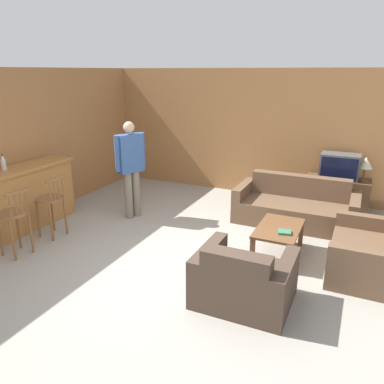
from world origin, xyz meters
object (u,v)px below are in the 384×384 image
at_px(couch_far, 296,207).
at_px(bottle, 3,163).
at_px(tv_unit, 336,194).
at_px(table_lamp, 366,163).
at_px(bar_chair_mid, 51,203).
at_px(armchair_near, 243,281).
at_px(coffee_table, 279,232).
at_px(tv, 340,166).
at_px(book_on_table, 285,232).
at_px(bar_chair_near, 14,218).
at_px(loveseat_right, 369,254).
at_px(person_by_window, 131,165).

height_order(couch_far, bottle, bottle).
height_order(tv_unit, table_lamp, table_lamp).
xyz_separation_m(bar_chair_mid, couch_far, (3.42, 2.22, -0.29)).
bearing_deg(table_lamp, couch_far, -135.79).
relative_size(bar_chair_mid, armchair_near, 0.94).
bearing_deg(coffee_table, tv, 75.99).
height_order(coffee_table, book_on_table, book_on_table).
xyz_separation_m(coffee_table, tv_unit, (0.58, 2.35, -0.06)).
distance_m(bar_chair_near, bottle, 1.09).
bearing_deg(tv, coffee_table, -104.01).
bearing_deg(bar_chair_near, tv, 44.24).
bearing_deg(coffee_table, tv_unit, 76.00).
bearing_deg(bar_chair_near, bottle, 143.36).
height_order(book_on_table, table_lamp, table_lamp).
xyz_separation_m(couch_far, book_on_table, (0.11, -1.54, 0.18)).
bearing_deg(table_lamp, loveseat_right, -85.70).
height_order(bar_chair_mid, couch_far, bar_chair_mid).
bearing_deg(bar_chair_mid, book_on_table, 10.94).
xyz_separation_m(couch_far, person_by_window, (-2.73, -0.97, 0.70)).
distance_m(book_on_table, table_lamp, 2.72).
bearing_deg(tv_unit, book_on_table, -100.62).
distance_m(bottle, person_by_window, 2.01).
height_order(armchair_near, coffee_table, armchair_near).
distance_m(couch_far, coffee_table, 1.37).
relative_size(bottle, person_by_window, 0.15).
bearing_deg(armchair_near, book_on_table, 79.45).
relative_size(couch_far, tv, 2.92).
distance_m(bar_chair_mid, armchair_near, 3.36).
relative_size(book_on_table, person_by_window, 0.12).
distance_m(armchair_near, bottle, 4.15).
relative_size(couch_far, table_lamp, 4.52).
bearing_deg(tv_unit, person_by_window, -149.53).
xyz_separation_m(couch_far, bottle, (-4.15, -2.38, 0.90)).
relative_size(couch_far, person_by_window, 1.18).
relative_size(coffee_table, tv_unit, 0.83).
bearing_deg(table_lamp, person_by_window, -152.47).
distance_m(loveseat_right, tv_unit, 2.42).
xyz_separation_m(bottle, person_by_window, (1.42, 1.41, -0.20)).
bearing_deg(couch_far, book_on_table, -85.91).
xyz_separation_m(armchair_near, table_lamp, (1.11, 3.67, 0.67)).
distance_m(couch_far, table_lamp, 1.56).
bearing_deg(coffee_table, couch_far, 89.91).
bearing_deg(tv, book_on_table, -100.64).
distance_m(couch_far, bottle, 4.87).
bearing_deg(bar_chair_mid, couch_far, 32.96).
distance_m(bar_chair_mid, tv_unit, 5.13).
height_order(armchair_near, bottle, bottle).
bearing_deg(loveseat_right, book_on_table, -170.94).
bearing_deg(tv_unit, tv, -90.00).
xyz_separation_m(bar_chair_near, tv_unit, (4.01, 3.90, -0.25)).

